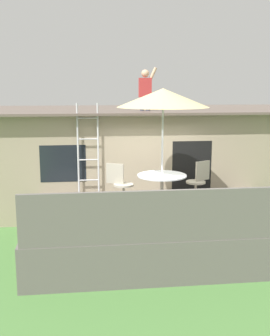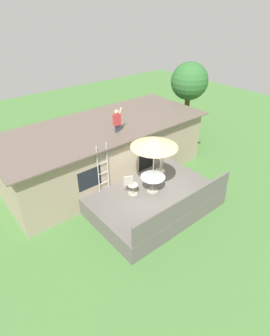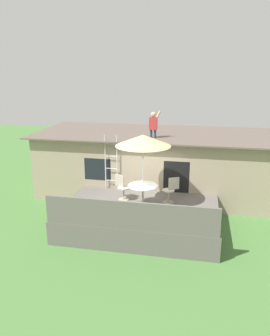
{
  "view_description": "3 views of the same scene",
  "coord_description": "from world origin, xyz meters",
  "px_view_note": "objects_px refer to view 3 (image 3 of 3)",
  "views": [
    {
      "loc": [
        -1.54,
        -8.41,
        3.36
      ],
      "look_at": [
        -0.46,
        0.55,
        1.61
      ],
      "focal_mm": 44.51,
      "sensor_mm": 36.0,
      "label": 1
    },
    {
      "loc": [
        -6.68,
        -6.89,
        7.91
      ],
      "look_at": [
        -0.46,
        0.61,
        1.91
      ],
      "focal_mm": 29.38,
      "sensor_mm": 36.0,
      "label": 2
    },
    {
      "loc": [
        1.95,
        -10.8,
        5.44
      ],
      "look_at": [
        -0.45,
        1.17,
        1.83
      ],
      "focal_mm": 35.72,
      "sensor_mm": 36.0,
      "label": 3
    }
  ],
  "objects_px": {
    "patio_umbrella": "(143,140)",
    "step_ladder": "(111,162)",
    "patio_chair_right": "(170,190)",
    "person_figure": "(153,123)",
    "patio_table": "(143,190)",
    "patio_chair_left": "(122,188)"
  },
  "relations": [
    {
      "from": "patio_umbrella",
      "to": "patio_chair_right",
      "type": "relative_size",
      "value": 2.76
    },
    {
      "from": "step_ladder",
      "to": "patio_chair_left",
      "type": "relative_size",
      "value": 2.39
    },
    {
      "from": "patio_chair_right",
      "to": "patio_chair_left",
      "type": "bearing_deg",
      "value": -25.34
    },
    {
      "from": "patio_umbrella",
      "to": "patio_chair_right",
      "type": "xyz_separation_m",
      "value": [
        0.92,
        0.48,
        -1.89
      ]
    },
    {
      "from": "patio_umbrella",
      "to": "person_figure",
      "type": "distance_m",
      "value": 2.44
    },
    {
      "from": "step_ladder",
      "to": "patio_chair_right",
      "type": "height_order",
      "value": "step_ladder"
    },
    {
      "from": "step_ladder",
      "to": "person_figure",
      "type": "distance_m",
      "value": 2.34
    },
    {
      "from": "person_figure",
      "to": "patio_chair_right",
      "type": "distance_m",
      "value": 3.02
    },
    {
      "from": "person_figure",
      "to": "patio_chair_left",
      "type": "height_order",
      "value": "person_figure"
    },
    {
      "from": "patio_table",
      "to": "person_figure",
      "type": "xyz_separation_m",
      "value": [
        -0.01,
        2.43,
        1.98
      ]
    },
    {
      "from": "patio_table",
      "to": "patio_chair_right",
      "type": "relative_size",
      "value": 1.13
    },
    {
      "from": "patio_table",
      "to": "patio_chair_left",
      "type": "distance_m",
      "value": 0.95
    },
    {
      "from": "patio_umbrella",
      "to": "person_figure",
      "type": "relative_size",
      "value": 2.29
    },
    {
      "from": "patio_umbrella",
      "to": "patio_chair_left",
      "type": "xyz_separation_m",
      "value": [
        -0.85,
        0.41,
        -1.89
      ]
    },
    {
      "from": "patio_umbrella",
      "to": "patio_chair_right",
      "type": "distance_m",
      "value": 2.16
    },
    {
      "from": "patio_umbrella",
      "to": "step_ladder",
      "type": "relative_size",
      "value": 1.15
    },
    {
      "from": "patio_table",
      "to": "patio_chair_right",
      "type": "distance_m",
      "value": 1.05
    },
    {
      "from": "person_figure",
      "to": "patio_chair_left",
      "type": "xyz_separation_m",
      "value": [
        -0.84,
        -2.02,
        -2.11
      ]
    },
    {
      "from": "step_ladder",
      "to": "patio_chair_left",
      "type": "bearing_deg",
      "value": -56.54
    },
    {
      "from": "patio_chair_right",
      "to": "patio_umbrella",
      "type": "bearing_deg",
      "value": 0.0
    },
    {
      "from": "patio_umbrella",
      "to": "patio_chair_left",
      "type": "relative_size",
      "value": 2.76
    },
    {
      "from": "patio_table",
      "to": "step_ladder",
      "type": "height_order",
      "value": "step_ladder"
    }
  ]
}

